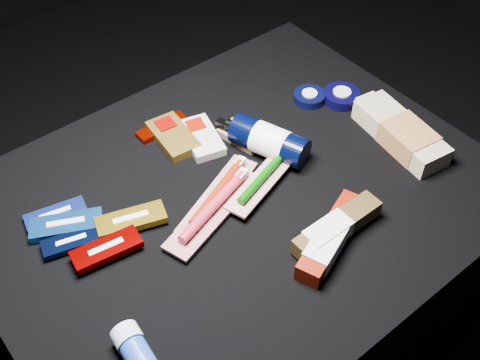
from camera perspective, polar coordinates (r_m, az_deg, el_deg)
ground at (r=1.50m, az=-0.21°, el=-11.52°), size 3.00×3.00×0.00m
cloth_table at (r=1.33m, az=-0.23°, el=-7.02°), size 0.98×0.78×0.40m
luna_bar_0 at (r=1.18m, az=-17.05°, el=-3.19°), size 0.12×0.07×0.01m
luna_bar_1 at (r=1.16m, az=-16.13°, el=-4.11°), size 0.14×0.10×0.02m
luna_bar_2 at (r=1.13m, az=-15.67°, el=-5.67°), size 0.11×0.07×0.01m
luna_bar_3 at (r=1.13m, az=-10.28°, el=-3.74°), size 0.14×0.09×0.02m
luna_bar_4 at (r=1.10m, az=-12.54°, el=-6.42°), size 0.13×0.06×0.02m
clif_bar_0 at (r=1.29m, az=-6.46°, el=4.25°), size 0.08×0.13×0.02m
clif_bar_1 at (r=1.28m, az=-3.78°, el=4.17°), size 0.10×0.14×0.02m
clif_bar_2 at (r=1.28m, az=0.02°, el=4.28°), size 0.07×0.11×0.02m
power_bar at (r=1.32m, az=-7.15°, el=5.12°), size 0.12×0.04×0.01m
lotion_bottle at (r=1.24m, az=2.76°, el=3.73°), size 0.12×0.21×0.07m
cream_tin_upper at (r=1.39m, az=6.59°, el=7.84°), size 0.07×0.07×0.02m
cream_tin_lower at (r=1.40m, az=9.60°, el=7.84°), size 0.08×0.08×0.03m
bodywash_bottle at (r=1.31m, az=15.07°, el=4.25°), size 0.11×0.24×0.05m
deodorant_stick at (r=0.97m, az=-9.62°, el=-16.13°), size 0.05×0.11×0.05m
toothbrush_pack_0 at (r=1.17m, az=-2.05°, el=-1.28°), size 0.23×0.14×0.03m
toothbrush_pack_1 at (r=1.13m, az=-2.43°, el=-2.61°), size 0.25×0.13×0.03m
toothbrush_pack_2 at (r=1.18m, az=2.32°, el=0.29°), size 0.21×0.11×0.02m
toothpaste_carton_red at (r=1.09m, az=8.46°, el=-5.69°), size 0.21×0.12×0.04m
toothpaste_carton_green at (r=1.10m, az=8.88°, el=-4.64°), size 0.19×0.04×0.04m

